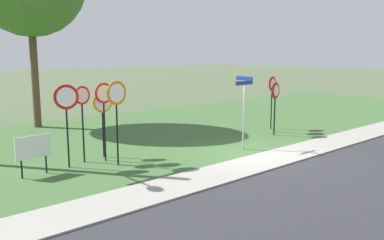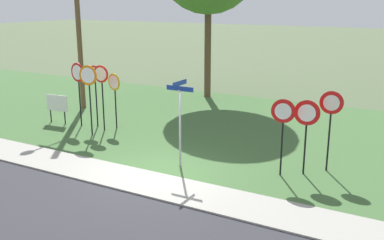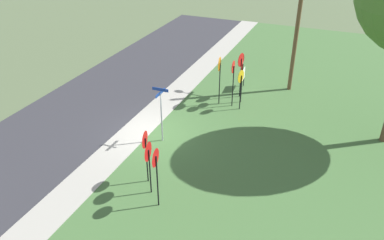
{
  "view_description": "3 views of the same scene",
  "coord_description": "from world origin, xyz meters",
  "px_view_note": "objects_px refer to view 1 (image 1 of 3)",
  "views": [
    {
      "loc": [
        -11.25,
        -9.32,
        3.76
      ],
      "look_at": [
        -0.46,
        2.88,
        1.03
      ],
      "focal_mm": 37.86,
      "sensor_mm": 36.0,
      "label": 1
    },
    {
      "loc": [
        7.37,
        -10.93,
        5.31
      ],
      "look_at": [
        -0.21,
        2.69,
        1.08
      ],
      "focal_mm": 41.98,
      "sensor_mm": 36.0,
      "label": 2
    },
    {
      "loc": [
        14.71,
        8.36,
        10.34
      ],
      "look_at": [
        0.27,
        2.37,
        1.46
      ],
      "focal_mm": 36.4,
      "sensor_mm": 36.0,
      "label": 3
    }
  ],
  "objects_px": {
    "stop_sign_near_right": "(67,107)",
    "stop_sign_far_right": "(117,104)",
    "yield_sign_near_right": "(276,96)",
    "notice_board": "(33,149)",
    "stop_sign_far_left": "(104,105)",
    "stop_sign_far_center": "(103,111)",
    "street_name_post": "(244,106)",
    "stop_sign_near_left": "(82,108)",
    "yield_sign_far_left": "(276,95)",
    "yield_sign_near_left": "(272,90)"
  },
  "relations": [
    {
      "from": "stop_sign_near_right",
      "to": "stop_sign_far_right",
      "type": "bearing_deg",
      "value": -22.99
    },
    {
      "from": "stop_sign_near_right",
      "to": "yield_sign_near_right",
      "type": "bearing_deg",
      "value": 1.55
    },
    {
      "from": "notice_board",
      "to": "stop_sign_far_left",
      "type": "bearing_deg",
      "value": -3.29
    },
    {
      "from": "notice_board",
      "to": "yield_sign_near_right",
      "type": "bearing_deg",
      "value": -11.2
    },
    {
      "from": "stop_sign_far_center",
      "to": "street_name_post",
      "type": "xyz_separation_m",
      "value": [
        4.62,
        -2.52,
        0.0
      ]
    },
    {
      "from": "stop_sign_near_left",
      "to": "yield_sign_far_left",
      "type": "relative_size",
      "value": 1.11
    },
    {
      "from": "stop_sign_far_center",
      "to": "stop_sign_far_left",
      "type": "bearing_deg",
      "value": -102.75
    },
    {
      "from": "stop_sign_far_center",
      "to": "stop_sign_far_right",
      "type": "bearing_deg",
      "value": -88.01
    },
    {
      "from": "stop_sign_far_center",
      "to": "notice_board",
      "type": "height_order",
      "value": "stop_sign_far_center"
    },
    {
      "from": "stop_sign_near_right",
      "to": "notice_board",
      "type": "height_order",
      "value": "stop_sign_near_right"
    },
    {
      "from": "yield_sign_near_left",
      "to": "stop_sign_far_left",
      "type": "bearing_deg",
      "value": 172.31
    },
    {
      "from": "street_name_post",
      "to": "notice_board",
      "type": "bearing_deg",
      "value": 165.38
    },
    {
      "from": "street_name_post",
      "to": "notice_board",
      "type": "height_order",
      "value": "street_name_post"
    },
    {
      "from": "stop_sign_far_right",
      "to": "yield_sign_near_left",
      "type": "relative_size",
      "value": 1.09
    },
    {
      "from": "yield_sign_near_left",
      "to": "yield_sign_far_left",
      "type": "distance_m",
      "value": 0.86
    },
    {
      "from": "notice_board",
      "to": "stop_sign_far_center",
      "type": "bearing_deg",
      "value": 7.27
    },
    {
      "from": "stop_sign_far_left",
      "to": "yield_sign_far_left",
      "type": "distance_m",
      "value": 8.55
    },
    {
      "from": "stop_sign_far_left",
      "to": "stop_sign_far_right",
      "type": "relative_size",
      "value": 0.96
    },
    {
      "from": "yield_sign_near_right",
      "to": "stop_sign_far_left",
      "type": "bearing_deg",
      "value": 160.4
    },
    {
      "from": "yield_sign_near_left",
      "to": "stop_sign_near_right",
      "type": "bearing_deg",
      "value": 172.07
    },
    {
      "from": "stop_sign_near_left",
      "to": "stop_sign_far_center",
      "type": "distance_m",
      "value": 0.9
    },
    {
      "from": "yield_sign_near_left",
      "to": "yield_sign_far_left",
      "type": "relative_size",
      "value": 1.09
    },
    {
      "from": "stop_sign_near_left",
      "to": "stop_sign_far_center",
      "type": "xyz_separation_m",
      "value": [
        0.86,
        0.19,
        -0.18
      ]
    },
    {
      "from": "stop_sign_far_center",
      "to": "yield_sign_far_left",
      "type": "distance_m",
      "value": 8.39
    },
    {
      "from": "stop_sign_far_right",
      "to": "yield_sign_far_left",
      "type": "xyz_separation_m",
      "value": [
        8.49,
        0.05,
        -0.31
      ]
    },
    {
      "from": "stop_sign_far_right",
      "to": "stop_sign_far_center",
      "type": "bearing_deg",
      "value": 73.39
    },
    {
      "from": "yield_sign_near_right",
      "to": "yield_sign_far_left",
      "type": "height_order",
      "value": "yield_sign_near_right"
    },
    {
      "from": "yield_sign_near_right",
      "to": "street_name_post",
      "type": "xyz_separation_m",
      "value": [
        -3.08,
        -0.82,
        -0.11
      ]
    },
    {
      "from": "stop_sign_near_right",
      "to": "yield_sign_far_left",
      "type": "bearing_deg",
      "value": 4.63
    },
    {
      "from": "stop_sign_far_left",
      "to": "stop_sign_far_center",
      "type": "distance_m",
      "value": 0.63
    },
    {
      "from": "notice_board",
      "to": "yield_sign_near_left",
      "type": "bearing_deg",
      "value": -5.29
    },
    {
      "from": "stop_sign_far_left",
      "to": "yield_sign_far_left",
      "type": "height_order",
      "value": "stop_sign_far_left"
    },
    {
      "from": "stop_sign_near_left",
      "to": "street_name_post",
      "type": "xyz_separation_m",
      "value": [
        5.49,
        -2.33,
        -0.18
      ]
    },
    {
      "from": "stop_sign_near_right",
      "to": "stop_sign_far_center",
      "type": "distance_m",
      "value": 1.63
    },
    {
      "from": "stop_sign_far_left",
      "to": "yield_sign_near_right",
      "type": "distance_m",
      "value": 8.02
    },
    {
      "from": "stop_sign_far_right",
      "to": "notice_board",
      "type": "bearing_deg",
      "value": 156.57
    },
    {
      "from": "yield_sign_far_left",
      "to": "street_name_post",
      "type": "bearing_deg",
      "value": -169.29
    },
    {
      "from": "yield_sign_near_right",
      "to": "stop_sign_far_center",
      "type": "bearing_deg",
      "value": 156.42
    },
    {
      "from": "yield_sign_near_left",
      "to": "street_name_post",
      "type": "distance_m",
      "value": 4.65
    },
    {
      "from": "stop_sign_far_center",
      "to": "stop_sign_far_right",
      "type": "height_order",
      "value": "stop_sign_far_right"
    },
    {
      "from": "stop_sign_near_left",
      "to": "yield_sign_far_left",
      "type": "distance_m",
      "value": 9.22
    },
    {
      "from": "yield_sign_near_right",
      "to": "yield_sign_far_left",
      "type": "distance_m",
      "value": 0.75
    },
    {
      "from": "stop_sign_far_center",
      "to": "yield_sign_near_right",
      "type": "xyz_separation_m",
      "value": [
        7.7,
        -1.7,
        0.11
      ]
    },
    {
      "from": "stop_sign_far_right",
      "to": "notice_board",
      "type": "xyz_separation_m",
      "value": [
        -2.53,
        0.7,
        -1.23
      ]
    },
    {
      "from": "stop_sign_far_center",
      "to": "yield_sign_near_right",
      "type": "bearing_deg",
      "value": -1.79
    },
    {
      "from": "stop_sign_near_left",
      "to": "yield_sign_near_left",
      "type": "relative_size",
      "value": 1.02
    },
    {
      "from": "stop_sign_near_right",
      "to": "yield_sign_near_right",
      "type": "height_order",
      "value": "stop_sign_near_right"
    },
    {
      "from": "stop_sign_far_center",
      "to": "yield_sign_near_left",
      "type": "distance_m",
      "value": 8.89
    },
    {
      "from": "stop_sign_near_left",
      "to": "street_name_post",
      "type": "bearing_deg",
      "value": -33.16
    },
    {
      "from": "stop_sign_far_right",
      "to": "yield_sign_far_left",
      "type": "relative_size",
      "value": 1.19
    }
  ]
}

